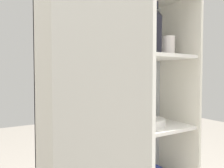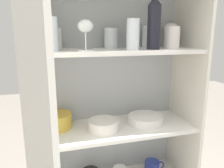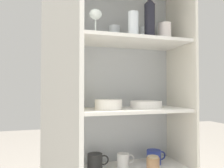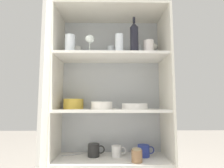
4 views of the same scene
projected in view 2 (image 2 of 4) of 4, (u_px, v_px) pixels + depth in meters
name	position (u px, v px, depth m)	size (l,w,h in m)	color
cupboard_back_panel	(108.00, 114.00, 1.37)	(0.89, 0.02, 1.54)	#B2B7BC
cupboard_side_left	(33.00, 134.00, 1.09)	(0.02, 0.35, 1.54)	silver
cupboard_side_right	(184.00, 117.00, 1.32)	(0.02, 0.35, 1.54)	silver
shelf_board_middle	(115.00, 128.00, 1.21)	(0.85, 0.32, 0.02)	white
shelf_board_upper	(116.00, 51.00, 1.12)	(0.85, 0.32, 0.02)	white
tumbler_glass_0	(112.00, 38.00, 1.19)	(0.08, 0.08, 0.11)	white
tumbler_glass_1	(148.00, 37.00, 1.26)	(0.07, 0.07, 0.12)	white
tumbler_glass_2	(49.00, 34.00, 0.96)	(0.08, 0.08, 0.15)	white
tumbler_glass_3	(56.00, 39.00, 1.11)	(0.06, 0.06, 0.11)	white
tumbler_glass_4	(172.00, 38.00, 1.14)	(0.08, 0.08, 0.11)	silver
tumbler_glass_5	(133.00, 35.00, 1.03)	(0.06, 0.06, 0.15)	white
wine_glass_0	(85.00, 29.00, 0.97)	(0.07, 0.07, 0.14)	white
wine_glass_1	(171.00, 30.00, 1.26)	(0.09, 0.09, 0.14)	white
wine_bottle	(154.00, 23.00, 1.07)	(0.07, 0.07, 0.30)	black
plate_stack_white	(146.00, 119.00, 1.25)	(0.20, 0.20, 0.04)	white
mixing_bowl_large	(57.00, 120.00, 1.18)	(0.16, 0.16, 0.08)	gold
serving_bowl_small	(103.00, 125.00, 1.15)	(0.16, 0.16, 0.06)	silver
coffee_mug_extra_2	(152.00, 168.00, 1.38)	(0.13, 0.09, 0.09)	#283893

